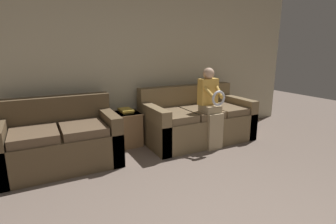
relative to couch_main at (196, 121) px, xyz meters
The scene contains 6 objects.
wall_back 1.71m from the couch_main, 156.63° to the left, with size 7.54×0.06×2.55m.
couch_main is the anchor object (origin of this frame).
couch_side 2.19m from the couch_main, behind, with size 1.49×0.86×0.90m.
child_left_seated 0.54m from the couch_main, 90.32° to the right, with size 0.31×0.38×1.26m.
side_shelf 1.20m from the couch_main, 165.78° to the left, with size 0.44×0.45×0.54m.
book_stack 1.21m from the couch_main, 165.78° to the left, with size 0.19×0.28×0.06m.
Camera 1 is at (-1.11, -0.90, 1.55)m, focal length 28.00 mm.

